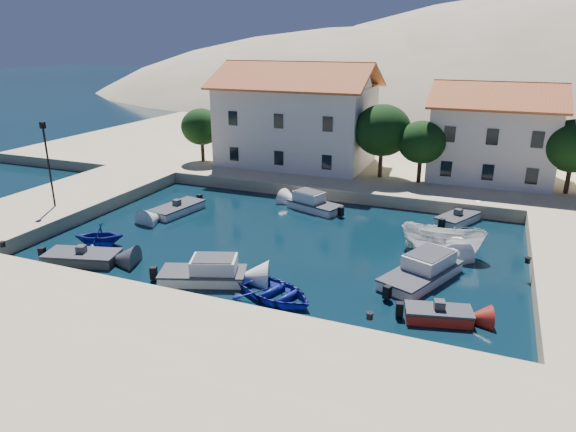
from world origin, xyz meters
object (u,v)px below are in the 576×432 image
at_px(building_mid, 493,130).
at_px(cabin_cruiser_south, 203,273).
at_px(cabin_cruiser_east, 421,272).
at_px(boat_east, 441,253).
at_px(building_left, 297,113).
at_px(rowboat_south, 275,298).
at_px(lamppost, 47,157).

xyz_separation_m(building_mid, cabin_cruiser_south, (-13.91, -25.95, -4.75)).
relative_size(cabin_cruiser_east, boat_east, 1.17).
relative_size(building_left, cabin_cruiser_east, 2.44).
distance_m(rowboat_south, boat_east, 11.90).
bearing_deg(building_left, cabin_cruiser_south, -80.68).
xyz_separation_m(building_mid, lamppost, (-29.50, -21.00, -0.47)).
distance_m(building_left, boat_east, 23.25).
bearing_deg(building_left, lamppost, -119.90).
bearing_deg(building_left, building_mid, 3.18).
distance_m(building_left, lamppost, 23.10).
distance_m(cabin_cruiser_south, boat_east, 14.91).
bearing_deg(rowboat_south, cabin_cruiser_south, 105.50).
relative_size(building_left, rowboat_south, 3.20).
relative_size(building_left, building_mid, 1.40).
relative_size(lamppost, rowboat_south, 1.35).
bearing_deg(cabin_cruiser_south, building_mid, 41.90).
relative_size(building_mid, cabin_cruiser_south, 2.05).
bearing_deg(building_left, cabin_cruiser_east, -53.01).
relative_size(cabin_cruiser_south, boat_east, 0.99).
bearing_deg(cabin_cruiser_east, building_mid, 15.45).
bearing_deg(building_mid, cabin_cruiser_south, -118.19).
height_order(lamppost, rowboat_south, lamppost).
height_order(cabin_cruiser_south, rowboat_south, cabin_cruiser_south).
bearing_deg(boat_east, lamppost, 101.92).
distance_m(building_left, cabin_cruiser_south, 25.86).
distance_m(lamppost, cabin_cruiser_south, 16.91).
height_order(lamppost, cabin_cruiser_east, lamppost).
relative_size(building_mid, lamppost, 1.69).
height_order(building_left, building_mid, building_left).
height_order(building_left, cabin_cruiser_south, building_left).
relative_size(cabin_cruiser_south, rowboat_south, 1.11).
distance_m(cabin_cruiser_east, boat_east, 4.50).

